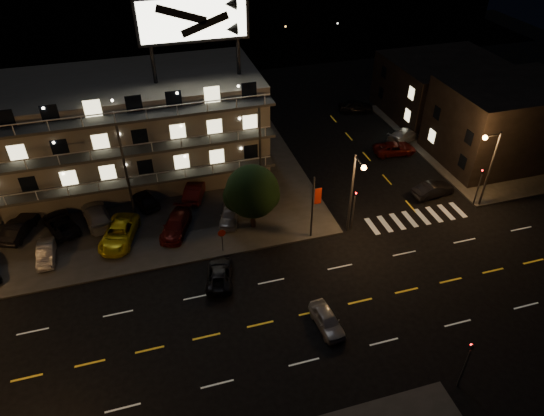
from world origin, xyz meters
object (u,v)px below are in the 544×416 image
object	(u,v)px
lot_car_2	(119,233)
lot_car_7	(97,215)
tree	(252,193)
road_car_east	(327,320)
lot_car_4	(230,214)
side_car_0	(433,190)
road_car_west	(219,274)

from	to	relation	value
lot_car_2	lot_car_7	bearing A→B (deg)	137.96
tree	road_car_east	size ratio (longest dim) A/B	1.64
lot_car_7	road_car_east	bearing A→B (deg)	119.67
lot_car_4	lot_car_7	size ratio (longest dim) A/B	0.77
lot_car_2	side_car_0	distance (m)	30.45
side_car_0	road_car_west	bearing A→B (deg)	96.21
lot_car_2	side_car_0	xyz separation A→B (m)	(30.41, -1.49, -0.20)
lot_car_2	lot_car_7	size ratio (longest dim) A/B	1.03
lot_car_4	lot_car_7	xyz separation A→B (m)	(-11.88, 3.23, 0.07)
lot_car_2	road_car_east	size ratio (longest dim) A/B	1.45
side_car_0	road_car_east	world-z (taller)	side_car_0
lot_car_2	road_car_east	bearing A→B (deg)	-26.59
lot_car_4	lot_car_7	distance (m)	12.31
lot_car_4	road_car_east	xyz separation A→B (m)	(4.09, -14.19, -0.20)
tree	road_car_west	xyz separation A→B (m)	(-4.28, -5.81, -3.25)
lot_car_7	road_car_east	size ratio (longest dim) A/B	1.40
lot_car_7	road_car_west	world-z (taller)	lot_car_7
lot_car_2	side_car_0	size ratio (longest dim) A/B	1.26
road_car_east	tree	bearing A→B (deg)	95.77
lot_car_2	tree	bearing A→B (deg)	11.78
lot_car_4	lot_car_7	world-z (taller)	lot_car_7
tree	lot_car_2	bearing A→B (deg)	173.37
lot_car_2	road_car_west	distance (m)	10.40
lot_car_7	road_car_east	xyz separation A→B (m)	(15.96, -17.42, -0.27)
road_car_east	lot_car_2	bearing A→B (deg)	130.62
lot_car_2	road_car_east	world-z (taller)	lot_car_2
lot_car_2	lot_car_4	size ratio (longest dim) A/B	1.34
lot_car_4	side_car_0	distance (m)	20.50
tree	road_car_west	size ratio (longest dim) A/B	1.42
tree	lot_car_4	world-z (taller)	tree
lot_car_4	side_car_0	bearing A→B (deg)	14.99
tree	side_car_0	size ratio (longest dim) A/B	1.43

